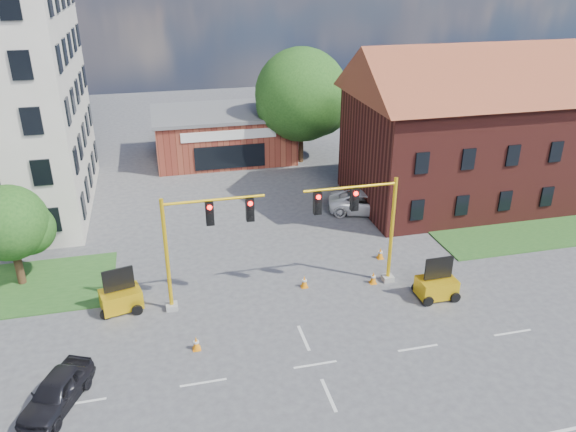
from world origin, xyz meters
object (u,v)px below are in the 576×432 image
object	(u,v)px
signal_mast_west	(199,238)
signal_mast_east	(364,221)
trailer_west	(121,297)
pickup_white	(367,202)
trailer_east	(437,285)
sedan_dark	(57,392)

from	to	relation	value
signal_mast_west	signal_mast_east	bearing A→B (deg)	0.00
trailer_west	pickup_white	size ratio (longest dim) A/B	0.41
trailer_east	sedan_dark	world-z (taller)	trailer_east
trailer_east	sedan_dark	xyz separation A→B (m)	(-18.67, -3.72, -0.04)
signal_mast_west	sedan_dark	world-z (taller)	signal_mast_west
signal_mast_east	sedan_dark	distance (m)	16.63
signal_mast_west	signal_mast_east	world-z (taller)	same
pickup_white	sedan_dark	xyz separation A→B (m)	(-19.11, -15.04, -0.10)
signal_mast_west	trailer_east	xyz separation A→B (m)	(12.18, -2.18, -3.21)
trailer_east	sedan_dark	bearing A→B (deg)	-169.43
trailer_east	signal_mast_east	bearing A→B (deg)	147.16
trailer_east	signal_mast_west	bearing A→B (deg)	169.15
signal_mast_west	pickup_white	world-z (taller)	signal_mast_west
trailer_west	sedan_dark	distance (m)	6.90
signal_mast_east	pickup_white	distance (m)	10.42
trailer_east	pickup_white	xyz separation A→B (m)	(0.43, 11.32, 0.06)
sedan_dark	trailer_west	bearing A→B (deg)	94.16
signal_mast_east	pickup_white	size ratio (longest dim) A/B	1.12
signal_mast_west	pickup_white	xyz separation A→B (m)	(12.61, 9.14, -3.15)
signal_mast_east	trailer_west	distance (m)	13.27
signal_mast_east	pickup_white	bearing A→B (deg)	66.87
sedan_dark	trailer_east	bearing A→B (deg)	35.22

